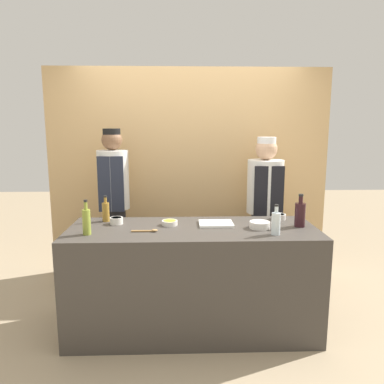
{
  "coord_description": "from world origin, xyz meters",
  "views": [
    {
      "loc": [
        -0.11,
        -3.05,
        1.77
      ],
      "look_at": [
        0.0,
        0.16,
        1.2
      ],
      "focal_mm": 35.0,
      "sensor_mm": 36.0,
      "label": 1
    }
  ],
  "objects_px": {
    "cutting_board": "(216,224)",
    "chef_right": "(264,209)",
    "wooden_spoon": "(147,231)",
    "bottle_oil": "(86,221)",
    "sauce_bowl_white": "(279,216)",
    "bottle_wine": "(300,214)",
    "sauce_bowl_yellow": "(170,223)",
    "bottle_clear": "(276,223)",
    "bottle_vinegar": "(106,211)",
    "chef_left": "(114,204)",
    "sauce_bowl_purple": "(260,224)",
    "sauce_bowl_green": "(116,220)"
  },
  "relations": [
    {
      "from": "sauce_bowl_green",
      "to": "bottle_wine",
      "type": "distance_m",
      "value": 1.59
    },
    {
      "from": "cutting_board",
      "to": "sauce_bowl_white",
      "type": "bearing_deg",
      "value": 15.73
    },
    {
      "from": "sauce_bowl_white",
      "to": "bottle_wine",
      "type": "bearing_deg",
      "value": -65.56
    },
    {
      "from": "bottle_vinegar",
      "to": "chef_right",
      "type": "relative_size",
      "value": 0.14
    },
    {
      "from": "cutting_board",
      "to": "wooden_spoon",
      "type": "relative_size",
      "value": 1.37
    },
    {
      "from": "sauce_bowl_green",
      "to": "wooden_spoon",
      "type": "height_order",
      "value": "sauce_bowl_green"
    },
    {
      "from": "wooden_spoon",
      "to": "chef_right",
      "type": "height_order",
      "value": "chef_right"
    },
    {
      "from": "bottle_vinegar",
      "to": "bottle_clear",
      "type": "xyz_separation_m",
      "value": [
        1.42,
        -0.46,
        0.0
      ]
    },
    {
      "from": "sauce_bowl_yellow",
      "to": "chef_left",
      "type": "xyz_separation_m",
      "value": [
        -0.6,
        0.73,
        0.02
      ]
    },
    {
      "from": "sauce_bowl_green",
      "to": "sauce_bowl_white",
      "type": "bearing_deg",
      "value": 4.44
    },
    {
      "from": "bottle_wine",
      "to": "sauce_bowl_yellow",
      "type": "bearing_deg",
      "value": 175.84
    },
    {
      "from": "bottle_clear",
      "to": "chef_right",
      "type": "distance_m",
      "value": 1.06
    },
    {
      "from": "bottle_vinegar",
      "to": "chef_right",
      "type": "distance_m",
      "value": 1.68
    },
    {
      "from": "cutting_board",
      "to": "chef_right",
      "type": "distance_m",
      "value": 0.94
    },
    {
      "from": "bottle_clear",
      "to": "chef_left",
      "type": "distance_m",
      "value": 1.78
    },
    {
      "from": "cutting_board",
      "to": "bottle_oil",
      "type": "xyz_separation_m",
      "value": [
        -1.05,
        -0.26,
        0.1
      ]
    },
    {
      "from": "bottle_vinegar",
      "to": "bottle_clear",
      "type": "relative_size",
      "value": 0.97
    },
    {
      "from": "sauce_bowl_yellow",
      "to": "sauce_bowl_white",
      "type": "bearing_deg",
      "value": 9.52
    },
    {
      "from": "bottle_vinegar",
      "to": "bottle_oil",
      "type": "xyz_separation_m",
      "value": [
        -0.07,
        -0.41,
        0.02
      ]
    },
    {
      "from": "bottle_oil",
      "to": "chef_right",
      "type": "xyz_separation_m",
      "value": [
        1.64,
        0.99,
        -0.13
      ]
    },
    {
      "from": "bottle_oil",
      "to": "chef_left",
      "type": "distance_m",
      "value": 0.99
    },
    {
      "from": "sauce_bowl_yellow",
      "to": "cutting_board",
      "type": "bearing_deg",
      "value": -0.08
    },
    {
      "from": "sauce_bowl_white",
      "to": "sauce_bowl_yellow",
      "type": "relative_size",
      "value": 0.92
    },
    {
      "from": "wooden_spoon",
      "to": "bottle_vinegar",
      "type": "bearing_deg",
      "value": 138.49
    },
    {
      "from": "bottle_oil",
      "to": "bottle_wine",
      "type": "xyz_separation_m",
      "value": [
        1.76,
        0.18,
        0.0
      ]
    },
    {
      "from": "sauce_bowl_yellow",
      "to": "bottle_clear",
      "type": "distance_m",
      "value": 0.9
    },
    {
      "from": "bottle_vinegar",
      "to": "chef_left",
      "type": "distance_m",
      "value": 0.58
    },
    {
      "from": "cutting_board",
      "to": "bottle_clear",
      "type": "relative_size",
      "value": 1.2
    },
    {
      "from": "sauce_bowl_purple",
      "to": "bottle_clear",
      "type": "xyz_separation_m",
      "value": [
        0.09,
        -0.19,
        0.06
      ]
    },
    {
      "from": "sauce_bowl_yellow",
      "to": "bottle_oil",
      "type": "xyz_separation_m",
      "value": [
        -0.65,
        -0.26,
        0.09
      ]
    },
    {
      "from": "sauce_bowl_white",
      "to": "sauce_bowl_purple",
      "type": "distance_m",
      "value": 0.38
    },
    {
      "from": "bottle_clear",
      "to": "chef_right",
      "type": "relative_size",
      "value": 0.15
    },
    {
      "from": "sauce_bowl_white",
      "to": "bottle_clear",
      "type": "bearing_deg",
      "value": -107.72
    },
    {
      "from": "sauce_bowl_purple",
      "to": "chef_left",
      "type": "relative_size",
      "value": 0.1
    },
    {
      "from": "sauce_bowl_purple",
      "to": "cutting_board",
      "type": "distance_m",
      "value": 0.38
    },
    {
      "from": "sauce_bowl_green",
      "to": "bottle_clear",
      "type": "xyz_separation_m",
      "value": [
        1.31,
        -0.36,
        0.06
      ]
    },
    {
      "from": "bottle_oil",
      "to": "chef_left",
      "type": "bearing_deg",
      "value": 87.35
    },
    {
      "from": "bottle_clear",
      "to": "wooden_spoon",
      "type": "relative_size",
      "value": 1.14
    },
    {
      "from": "sauce_bowl_yellow",
      "to": "bottle_vinegar",
      "type": "xyz_separation_m",
      "value": [
        -0.58,
        0.15,
        0.07
      ]
    },
    {
      "from": "sauce_bowl_white",
      "to": "bottle_wine",
      "type": "xyz_separation_m",
      "value": [
        0.11,
        -0.25,
        0.08
      ]
    },
    {
      "from": "bottle_oil",
      "to": "chef_left",
      "type": "height_order",
      "value": "chef_left"
    },
    {
      "from": "bottle_vinegar",
      "to": "bottle_wine",
      "type": "height_order",
      "value": "bottle_wine"
    },
    {
      "from": "sauce_bowl_purple",
      "to": "sauce_bowl_yellow",
      "type": "height_order",
      "value": "sauce_bowl_purple"
    },
    {
      "from": "sauce_bowl_green",
      "to": "bottle_oil",
      "type": "distance_m",
      "value": 0.37
    },
    {
      "from": "bottle_vinegar",
      "to": "chef_left",
      "type": "relative_size",
      "value": 0.14
    },
    {
      "from": "wooden_spoon",
      "to": "bottle_oil",
      "type": "bearing_deg",
      "value": -172.98
    },
    {
      "from": "cutting_board",
      "to": "bottle_vinegar",
      "type": "relative_size",
      "value": 1.24
    },
    {
      "from": "cutting_board",
      "to": "chef_right",
      "type": "relative_size",
      "value": 0.18
    },
    {
      "from": "bottle_wine",
      "to": "bottle_clear",
      "type": "bearing_deg",
      "value": -139.15
    },
    {
      "from": "sauce_bowl_purple",
      "to": "sauce_bowl_green",
      "type": "xyz_separation_m",
      "value": [
        -1.23,
        0.18,
        0.0
      ]
    }
  ]
}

